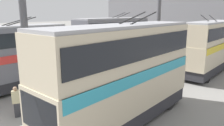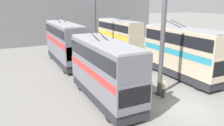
{
  "view_description": "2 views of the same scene",
  "coord_description": "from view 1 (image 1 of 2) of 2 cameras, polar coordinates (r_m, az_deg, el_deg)",
  "views": [
    {
      "loc": [
        -2.66,
        -11.28,
        5.76
      ],
      "look_at": [
        11.96,
        1.36,
        1.31
      ],
      "focal_mm": 35.0,
      "sensor_mm": 36.0,
      "label": 1
    },
    {
      "loc": [
        -10.65,
        11.43,
        7.69
      ],
      "look_at": [
        9.51,
        1.43,
        1.38
      ],
      "focal_mm": 35.0,
      "sensor_mm": 36.0,
      "label": 2
    }
  ],
  "objects": [
    {
      "name": "person_aisle_midway",
      "position": [
        15.83,
        -9.08,
        -5.21
      ],
      "size": [
        0.47,
        0.46,
        1.64
      ],
      "rotation": [
        0.0,
        0.0,
        2.32
      ],
      "color": "#384251",
      "rests_on": "ground_plane"
    },
    {
      "name": "depot_back_wall",
      "position": [
        34.94,
        22.4,
        10.59
      ],
      "size": [
        0.5,
        36.0,
        9.77
      ],
      "color": "slate",
      "rests_on": "ground_plane"
    },
    {
      "name": "support_column_near",
      "position": [
        12.82,
        -21.58,
        4.84
      ],
      "size": [
        0.68,
        0.68,
        8.54
      ],
      "color": "#4C4C51",
      "rests_on": "ground_plane"
    },
    {
      "name": "bus_right_mid",
      "position": [
        24.94,
        0.52,
        6.56
      ],
      "size": [
        10.33,
        2.54,
        5.83
      ],
      "color": "black",
      "rests_on": "ground_plane"
    },
    {
      "name": "bus_left_near",
      "position": [
        11.02,
        3.0,
        -1.78
      ],
      "size": [
        9.69,
        2.54,
        5.84
      ],
      "color": "black",
      "rests_on": "ground_plane"
    },
    {
      "name": "oil_drum",
      "position": [
        23.36,
        3.67,
        -0.27
      ],
      "size": [
        0.67,
        0.67,
        0.83
      ],
      "color": "#933828",
      "rests_on": "ground_plane"
    },
    {
      "name": "bus_right_near",
      "position": [
        17.69,
        -25.67,
        1.89
      ],
      "size": [
        9.09,
        2.54,
        5.47
      ],
      "color": "black",
      "rests_on": "ground_plane"
    },
    {
      "name": "support_column_far",
      "position": [
        23.33,
        11.97,
        8.73
      ],
      "size": [
        0.68,
        0.68,
        8.54
      ],
      "color": "#4C4C51",
      "rests_on": "ground_plane"
    },
    {
      "name": "person_by_left_row",
      "position": [
        15.33,
        3.01,
        -5.5
      ],
      "size": [
        0.34,
        0.47,
        1.71
      ],
      "rotation": [
        0.0,
        0.0,
        6.02
      ],
      "color": "#2D2D33",
      "rests_on": "ground_plane"
    },
    {
      "name": "person_aisle_foreground",
      "position": [
        13.47,
        -23.73,
        -9.06
      ],
      "size": [
        0.48,
        0.42,
        1.8
      ],
      "rotation": [
        0.0,
        0.0,
        4.18
      ],
      "color": "#2D2D33",
      "rests_on": "ground_plane"
    },
    {
      "name": "bus_left_far",
      "position": [
        23.42,
        24.42,
        4.65
      ],
      "size": [
        10.44,
        2.54,
        5.6
      ],
      "color": "black",
      "rests_on": "ground_plane"
    }
  ]
}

